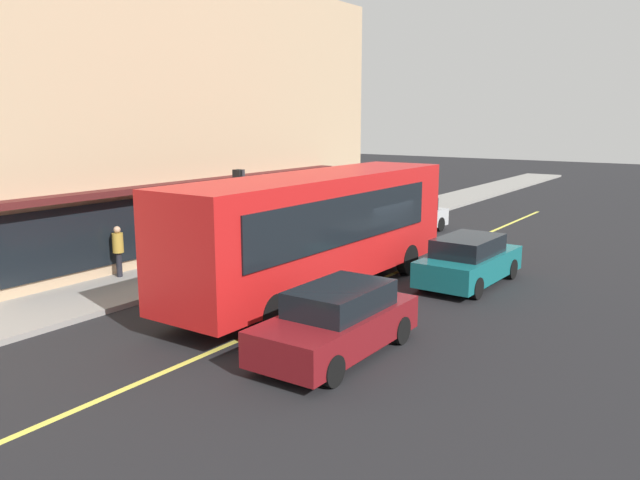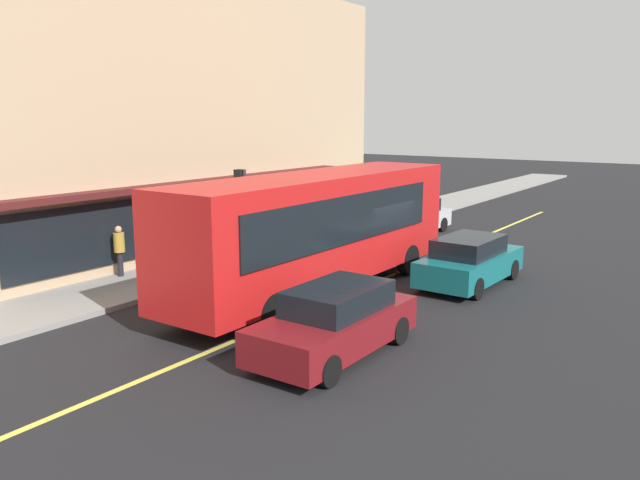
% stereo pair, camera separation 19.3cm
% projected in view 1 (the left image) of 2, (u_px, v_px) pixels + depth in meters
% --- Properties ---
extents(ground, '(120.00, 120.00, 0.00)m').
position_uv_depth(ground, '(377.00, 281.00, 19.92)').
color(ground, black).
extents(sidewalk, '(80.00, 2.92, 0.15)m').
position_uv_depth(sidewalk, '(242.00, 257.00, 23.02)').
color(sidewalk, gray).
rests_on(sidewalk, ground).
extents(lane_centre_stripe, '(36.00, 0.16, 0.01)m').
position_uv_depth(lane_centre_stripe, '(377.00, 281.00, 19.92)').
color(lane_centre_stripe, '#D8D14C').
rests_on(lane_centre_stripe, ground).
extents(storefront_building, '(23.82, 10.18, 10.35)m').
position_uv_depth(storefront_building, '(100.00, 115.00, 24.62)').
color(storefront_building, tan).
rests_on(storefront_building, ground).
extents(bus, '(11.14, 2.65, 3.50)m').
position_uv_depth(bus, '(319.00, 226.00, 18.21)').
color(bus, red).
rests_on(bus, ground).
extents(traffic_light, '(0.30, 0.52, 3.20)m').
position_uv_depth(traffic_light, '(240.00, 194.00, 21.45)').
color(traffic_light, '#2D2D33').
rests_on(traffic_light, sidewalk).
extents(car_silver, '(4.39, 2.04, 1.52)m').
position_uv_depth(car_silver, '(409.00, 217.00, 27.87)').
color(car_silver, '#B7BABF').
rests_on(car_silver, ground).
extents(car_teal, '(4.35, 1.97, 1.52)m').
position_uv_depth(car_teal, '(469.00, 261.00, 19.37)').
color(car_teal, '#14666B').
rests_on(car_teal, ground).
extents(car_maroon, '(4.30, 1.86, 1.52)m').
position_uv_depth(car_maroon, '(337.00, 322.00, 13.62)').
color(car_maroon, maroon).
rests_on(car_maroon, ground).
extents(pedestrian_near_storefront, '(0.34, 0.34, 1.64)m').
position_uv_depth(pedestrian_near_storefront, '(364.00, 200.00, 30.45)').
color(pedestrian_near_storefront, black).
rests_on(pedestrian_near_storefront, sidewalk).
extents(pedestrian_waiting, '(0.34, 0.34, 1.61)m').
position_uv_depth(pedestrian_waiting, '(118.00, 247.00, 19.68)').
color(pedestrian_waiting, black).
rests_on(pedestrian_waiting, sidewalk).
extents(pedestrian_mid_block, '(0.34, 0.34, 1.62)m').
position_uv_depth(pedestrian_mid_block, '(258.00, 221.00, 24.56)').
color(pedestrian_mid_block, black).
rests_on(pedestrian_mid_block, sidewalk).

